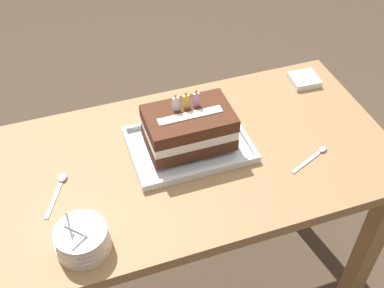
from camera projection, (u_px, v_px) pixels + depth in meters
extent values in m
plane|color=#4C3D2D|center=(194.00, 287.00, 1.95)|extent=(8.00, 8.00, 0.00)
cube|color=#9E754C|center=(195.00, 159.00, 1.43)|extent=(1.18, 0.64, 0.04)
cube|color=#9E754C|center=(366.00, 252.00, 1.64)|extent=(0.06, 0.06, 0.73)
cube|color=#9E754C|center=(33.00, 218.00, 1.75)|extent=(0.06, 0.06, 0.73)
cube|color=#9E754C|center=(295.00, 151.00, 1.99)|extent=(0.06, 0.06, 0.73)
cube|color=silver|center=(189.00, 146.00, 1.44)|extent=(0.35, 0.25, 0.01)
cube|color=silver|center=(203.00, 172.00, 1.35)|extent=(0.35, 0.01, 0.02)
cube|color=silver|center=(177.00, 118.00, 1.51)|extent=(0.35, 0.01, 0.02)
cube|color=silver|center=(133.00, 157.00, 1.39)|extent=(0.01, 0.23, 0.02)
cube|color=silver|center=(242.00, 131.00, 1.47)|extent=(0.01, 0.23, 0.02)
cube|color=#4C2718|center=(189.00, 137.00, 1.41)|extent=(0.25, 0.16, 0.04)
cube|color=white|center=(189.00, 128.00, 1.39)|extent=(0.25, 0.16, 0.03)
cube|color=#4C2718|center=(189.00, 118.00, 1.36)|extent=(0.25, 0.16, 0.04)
cube|color=silver|center=(190.00, 115.00, 1.34)|extent=(0.19, 0.03, 0.00)
cube|color=white|center=(176.00, 104.00, 1.34)|extent=(0.02, 0.01, 0.04)
ellipsoid|color=yellow|center=(176.00, 96.00, 1.32)|extent=(0.01, 0.01, 0.01)
cube|color=#EFC64C|center=(186.00, 102.00, 1.35)|extent=(0.02, 0.01, 0.04)
ellipsoid|color=yellow|center=(186.00, 94.00, 1.33)|extent=(0.01, 0.01, 0.01)
cube|color=#E099C6|center=(196.00, 100.00, 1.36)|extent=(0.02, 0.01, 0.04)
ellipsoid|color=yellow|center=(196.00, 92.00, 1.34)|extent=(0.01, 0.01, 0.01)
cylinder|color=silver|center=(84.00, 244.00, 1.18)|extent=(0.14, 0.14, 0.02)
cylinder|color=silver|center=(83.00, 241.00, 1.17)|extent=(0.13, 0.13, 0.02)
cylinder|color=silver|center=(82.00, 238.00, 1.16)|extent=(0.13, 0.13, 0.02)
cylinder|color=silver|center=(81.00, 234.00, 1.15)|extent=(0.13, 0.13, 0.02)
cylinder|color=silver|center=(78.00, 233.00, 1.11)|extent=(0.06, 0.02, 0.07)
cylinder|color=silver|center=(70.00, 229.00, 1.12)|extent=(0.01, 0.06, 0.06)
ellipsoid|color=silver|center=(62.00, 177.00, 1.35)|extent=(0.04, 0.04, 0.01)
cube|color=silver|center=(54.00, 200.00, 1.29)|extent=(0.06, 0.12, 0.00)
ellipsoid|color=silver|center=(323.00, 149.00, 1.43)|extent=(0.04, 0.03, 0.01)
cube|color=silver|center=(306.00, 162.00, 1.39)|extent=(0.12, 0.06, 0.00)
cube|color=white|center=(304.00, 80.00, 1.66)|extent=(0.10, 0.10, 0.02)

